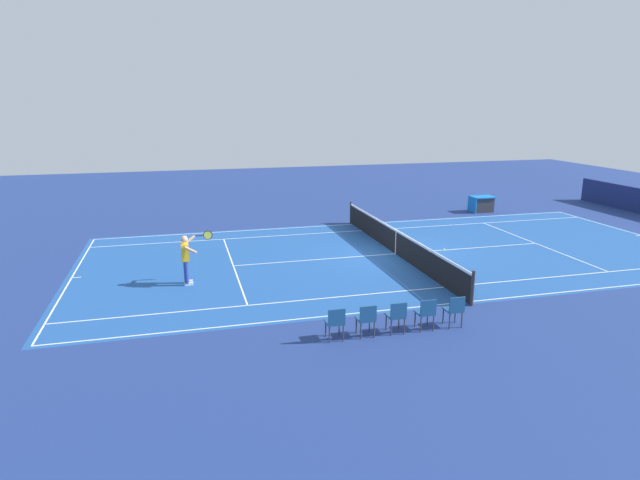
% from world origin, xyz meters
% --- Properties ---
extents(ground_plane, '(60.00, 60.00, 0.00)m').
position_xyz_m(ground_plane, '(0.00, 0.00, 0.00)').
color(ground_plane, navy).
extents(court_slab, '(24.20, 11.40, 0.00)m').
position_xyz_m(court_slab, '(0.00, 0.00, 0.00)').
color(court_slab, '#1E4C93').
rests_on(court_slab, ground_plane).
extents(court_line_markings, '(23.85, 11.05, 0.01)m').
position_xyz_m(court_line_markings, '(0.00, 0.00, 0.00)').
color(court_line_markings, white).
rests_on(court_line_markings, ground_plane).
extents(tennis_net, '(0.10, 11.70, 1.08)m').
position_xyz_m(tennis_net, '(0.00, 0.00, 0.49)').
color(tennis_net, '#2D2D33').
rests_on(tennis_net, ground_plane).
extents(tennis_player_near, '(1.06, 0.78, 1.70)m').
position_xyz_m(tennis_player_near, '(8.06, 1.67, 0.93)').
color(tennis_player_near, navy).
rests_on(tennis_player_near, ground_plane).
extents(tennis_ball, '(0.07, 0.07, 0.07)m').
position_xyz_m(tennis_ball, '(-2.12, -0.04, 0.03)').
color(tennis_ball, '#CCE01E').
rests_on(tennis_ball, ground_plane).
extents(spectator_chair_0, '(0.44, 0.44, 0.88)m').
position_xyz_m(spectator_chair_0, '(1.27, 7.07, 0.52)').
color(spectator_chair_0, '#38383D').
rests_on(spectator_chair_0, ground_plane).
extents(spectator_chair_1, '(0.44, 0.44, 0.88)m').
position_xyz_m(spectator_chair_1, '(2.09, 7.07, 0.52)').
color(spectator_chair_1, '#38383D').
rests_on(spectator_chair_1, ground_plane).
extents(spectator_chair_2, '(0.44, 0.44, 0.88)m').
position_xyz_m(spectator_chair_2, '(2.92, 7.07, 0.52)').
color(spectator_chair_2, '#38383D').
rests_on(spectator_chair_2, ground_plane).
extents(spectator_chair_3, '(0.44, 0.44, 0.88)m').
position_xyz_m(spectator_chair_3, '(3.74, 7.07, 0.52)').
color(spectator_chair_3, '#38383D').
rests_on(spectator_chair_3, ground_plane).
extents(spectator_chair_4, '(0.44, 0.44, 0.88)m').
position_xyz_m(spectator_chair_4, '(4.56, 7.07, 0.52)').
color(spectator_chair_4, '#38383D').
rests_on(spectator_chair_4, ground_plane).
extents(equipment_cart_tarped, '(1.25, 0.84, 0.85)m').
position_xyz_m(equipment_cart_tarped, '(-7.80, -6.71, 0.44)').
color(equipment_cart_tarped, '#2D2D33').
rests_on(equipment_cart_tarped, ground_plane).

